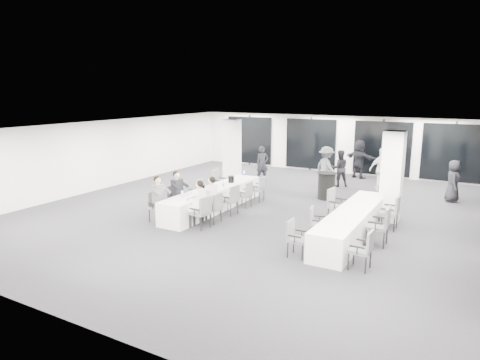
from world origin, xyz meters
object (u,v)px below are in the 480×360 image
(standing_guest_d, at_px, (382,167))
(chair_main_left_fourth, at_px, (202,190))
(chair_side_left_near, at_px, (295,236))
(chair_side_right_near, at_px, (364,248))
(chair_main_left_far, at_px, (219,181))
(banquet_table_side, at_px, (352,223))
(chair_main_right_fourth, at_px, (246,193))
(standing_guest_c, at_px, (326,164))
(chair_main_left_mid, at_px, (189,193))
(standing_guest_f, at_px, (359,156))
(chair_main_right_near, at_px, (202,210))
(standing_guest_a, at_px, (262,162))
(standing_guest_h, at_px, (392,179))
(banquet_table_main, at_px, (214,199))
(standing_guest_g, at_px, (230,158))
(ice_bucket_near, at_px, (201,189))
(chair_main_right_mid, at_px, (231,198))
(chair_side_left_mid, at_px, (316,221))
(cocktail_table, at_px, (326,186))
(chair_main_right_second, at_px, (214,206))
(standing_guest_e, at_px, (454,178))
(chair_side_left_far, at_px, (335,203))
(chair_main_left_second, at_px, (175,198))
(ice_bucket_far, at_px, (231,179))
(chair_main_right_far, at_px, (259,187))
(chair_side_right_far, at_px, (392,210))
(standing_guest_b, at_px, (340,166))
(chair_side_right_mid, at_px, (381,224))

(standing_guest_d, bearing_deg, chair_main_left_fourth, 15.91)
(chair_side_left_near, xyz_separation_m, chair_side_right_near, (1.66, -0.01, 0.02))
(chair_main_left_far, bearing_deg, banquet_table_side, 61.56)
(chair_main_right_fourth, relative_size, standing_guest_c, 0.45)
(chair_main_left_mid, xyz_separation_m, standing_guest_f, (3.75, 8.15, 0.47))
(chair_main_left_fourth, bearing_deg, chair_main_right_near, 34.47)
(standing_guest_a, distance_m, standing_guest_h, 5.91)
(standing_guest_a, bearing_deg, banquet_table_main, -131.84)
(chair_side_right_near, bearing_deg, standing_guest_g, 48.40)
(chair_main_right_fourth, xyz_separation_m, standing_guest_c, (1.41, 4.39, 0.47))
(chair_main_left_fourth, relative_size, standing_guest_a, 0.48)
(banquet_table_main, height_order, standing_guest_f, standing_guest_f)
(chair_side_right_near, height_order, ice_bucket_near, ice_bucket_near)
(chair_main_right_mid, xyz_separation_m, ice_bucket_near, (-0.81, -0.52, 0.33))
(chair_side_left_mid, relative_size, standing_guest_d, 0.45)
(standing_guest_d, bearing_deg, chair_side_right_near, 69.49)
(cocktail_table, xyz_separation_m, standing_guest_d, (1.49, 2.46, 0.47))
(banquet_table_side, distance_m, chair_main_left_far, 6.04)
(chair_side_left_mid, bearing_deg, standing_guest_c, -177.99)
(chair_main_right_second, bearing_deg, cocktail_table, -21.71)
(standing_guest_c, height_order, standing_guest_h, standing_guest_c)
(banquet_table_side, distance_m, standing_guest_c, 6.17)
(standing_guest_d, height_order, standing_guest_e, standing_guest_d)
(chair_side_left_far, height_order, standing_guest_c, standing_guest_c)
(standing_guest_c, height_order, standing_guest_g, standing_guest_c)
(chair_main_left_fourth, relative_size, ice_bucket_near, 3.13)
(chair_main_left_second, distance_m, ice_bucket_near, 0.97)
(chair_main_left_mid, distance_m, standing_guest_f, 8.98)
(chair_main_right_mid, distance_m, standing_guest_a, 5.41)
(chair_main_right_near, bearing_deg, chair_main_left_fourth, 41.70)
(ice_bucket_far, bearing_deg, chair_main_left_far, 147.41)
(chair_main_left_mid, bearing_deg, chair_main_right_far, 126.39)
(banquet_table_main, xyz_separation_m, standing_guest_h, (5.12, 3.63, 0.57))
(chair_side_right_far, bearing_deg, standing_guest_e, -16.33)
(banquet_table_main, relative_size, ice_bucket_near, 18.06)
(banquet_table_side, xyz_separation_m, chair_main_left_fourth, (-5.66, 0.93, 0.12))
(chair_main_right_fourth, height_order, standing_guest_b, standing_guest_b)
(chair_main_right_near, height_order, chair_side_right_mid, chair_side_right_mid)
(chair_main_right_mid, bearing_deg, standing_guest_a, 20.71)
(chair_main_left_fourth, distance_m, chair_side_right_mid, 6.64)
(chair_side_left_far, distance_m, standing_guest_a, 6.28)
(chair_side_right_far, distance_m, ice_bucket_far, 5.63)
(chair_main_right_second, bearing_deg, chair_side_left_far, -55.68)
(chair_side_right_mid, bearing_deg, chair_main_right_fourth, 71.30)
(chair_main_left_second, bearing_deg, cocktail_table, 148.75)
(chair_main_right_fourth, height_order, chair_side_right_near, chair_side_right_near)
(chair_main_left_far, relative_size, chair_side_right_mid, 0.99)
(chair_main_right_near, relative_size, standing_guest_e, 0.56)
(chair_side_right_near, distance_m, standing_guest_f, 10.77)
(standing_guest_d, height_order, ice_bucket_near, standing_guest_d)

